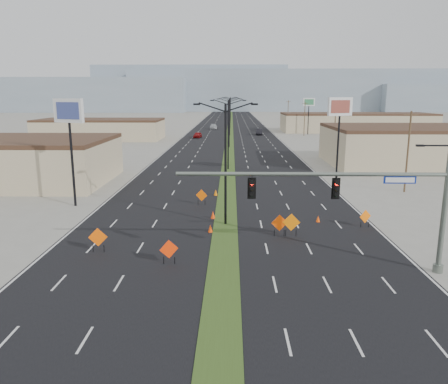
{
  "coord_description": "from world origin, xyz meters",
  "views": [
    {
      "loc": [
        0.48,
        -23.37,
        10.62
      ],
      "look_at": [
        -0.09,
        10.15,
        3.2
      ],
      "focal_mm": 35.0,
      "sensor_mm": 36.0,
      "label": 1
    }
  ],
  "objects_px": {
    "streetlight_2": "(229,121)",
    "construction_sign_0": "(98,238)",
    "cone_0": "(210,228)",
    "pole_sign_east_far": "(309,105)",
    "streetlight_1": "(228,132)",
    "construction_sign_1": "(169,250)",
    "signal_mast": "(367,196)",
    "construction_sign_4": "(291,223)",
    "car_mid": "(259,132)",
    "cone_1": "(213,215)",
    "streetlight_3": "(230,115)",
    "construction_sign_3": "(280,224)",
    "pole_sign_west": "(69,118)",
    "car_far": "(213,127)",
    "streetlight_0": "(226,161)",
    "streetlight_5": "(230,109)",
    "streetlight_4": "(230,112)",
    "cone_2": "(318,219)",
    "construction_sign_5": "(365,217)",
    "car_left": "(198,135)",
    "pole_sign_east_near": "(340,113)",
    "cone_3": "(216,192)",
    "streetlight_6": "(231,107)",
    "construction_sign_2": "(202,196)"
  },
  "relations": [
    {
      "from": "cone_2",
      "to": "streetlight_3",
      "type": "bearing_deg",
      "value": 95.45
    },
    {
      "from": "construction_sign_1",
      "to": "construction_sign_4",
      "type": "xyz_separation_m",
      "value": [
        8.59,
        5.83,
        0.11
      ]
    },
    {
      "from": "car_mid",
      "to": "construction_sign_5",
      "type": "distance_m",
      "value": 86.93
    },
    {
      "from": "cone_2",
      "to": "car_far",
      "type": "bearing_deg",
      "value": 97.17
    },
    {
      "from": "streetlight_2",
      "to": "construction_sign_0",
      "type": "relative_size",
      "value": 5.76
    },
    {
      "from": "car_left",
      "to": "cone_0",
      "type": "xyz_separation_m",
      "value": [
        7.08,
        -79.33,
        -0.41
      ]
    },
    {
      "from": "cone_0",
      "to": "cone_2",
      "type": "relative_size",
      "value": 1.11
    },
    {
      "from": "construction_sign_0",
      "to": "construction_sign_3",
      "type": "height_order",
      "value": "construction_sign_0"
    },
    {
      "from": "construction_sign_5",
      "to": "car_mid",
      "type": "bearing_deg",
      "value": 67.83
    },
    {
      "from": "streetlight_0",
      "to": "cone_1",
      "type": "relative_size",
      "value": 15.0
    },
    {
      "from": "car_mid",
      "to": "cone_0",
      "type": "height_order",
      "value": "car_mid"
    },
    {
      "from": "car_left",
      "to": "construction_sign_5",
      "type": "height_order",
      "value": "construction_sign_5"
    },
    {
      "from": "car_far",
      "to": "cone_3",
      "type": "height_order",
      "value": "car_far"
    },
    {
      "from": "streetlight_1",
      "to": "cone_1",
      "type": "height_order",
      "value": "streetlight_1"
    },
    {
      "from": "streetlight_3",
      "to": "construction_sign_1",
      "type": "relative_size",
      "value": 6.12
    },
    {
      "from": "construction_sign_0",
      "to": "cone_1",
      "type": "height_order",
      "value": "construction_sign_0"
    },
    {
      "from": "car_mid",
      "to": "pole_sign_east_far",
      "type": "xyz_separation_m",
      "value": [
        13.67,
        1.57,
        7.36
      ]
    },
    {
      "from": "streetlight_1",
      "to": "car_mid",
      "type": "distance_m",
      "value": 58.94
    },
    {
      "from": "streetlight_5",
      "to": "streetlight_4",
      "type": "bearing_deg",
      "value": -90.0
    },
    {
      "from": "signal_mast",
      "to": "construction_sign_2",
      "type": "height_order",
      "value": "signal_mast"
    },
    {
      "from": "streetlight_1",
      "to": "cone_2",
      "type": "height_order",
      "value": "streetlight_1"
    },
    {
      "from": "streetlight_3",
      "to": "cone_2",
      "type": "bearing_deg",
      "value": -84.55
    },
    {
      "from": "streetlight_6",
      "to": "car_mid",
      "type": "height_order",
      "value": "streetlight_6"
    },
    {
      "from": "streetlight_2",
      "to": "construction_sign_0",
      "type": "bearing_deg",
      "value": -97.89
    },
    {
      "from": "construction_sign_0",
      "to": "construction_sign_3",
      "type": "bearing_deg",
      "value": 9.93
    },
    {
      "from": "car_far",
      "to": "pole_sign_west",
      "type": "xyz_separation_m",
      "value": [
        -9.54,
        -100.43,
        7.72
      ]
    },
    {
      "from": "streetlight_1",
      "to": "car_far",
      "type": "bearing_deg",
      "value": 93.9
    },
    {
      "from": "construction_sign_3",
      "to": "pole_sign_west",
      "type": "bearing_deg",
      "value": 145.59
    },
    {
      "from": "signal_mast",
      "to": "construction_sign_4",
      "type": "bearing_deg",
      "value": 116.92
    },
    {
      "from": "streetlight_2",
      "to": "streetlight_5",
      "type": "height_order",
      "value": "same"
    },
    {
      "from": "streetlight_4",
      "to": "car_far",
      "type": "relative_size",
      "value": 1.84
    },
    {
      "from": "cone_0",
      "to": "pole_sign_east_far",
      "type": "distance_m",
      "value": 93.24
    },
    {
      "from": "streetlight_3",
      "to": "car_mid",
      "type": "bearing_deg",
      "value": 15.04
    },
    {
      "from": "construction_sign_3",
      "to": "construction_sign_5",
      "type": "relative_size",
      "value": 1.16
    },
    {
      "from": "signal_mast",
      "to": "cone_0",
      "type": "height_order",
      "value": "signal_mast"
    },
    {
      "from": "streetlight_3",
      "to": "streetlight_5",
      "type": "relative_size",
      "value": 1.0
    },
    {
      "from": "pole_sign_west",
      "to": "pole_sign_east_near",
      "type": "bearing_deg",
      "value": 48.84
    },
    {
      "from": "streetlight_0",
      "to": "streetlight_5",
      "type": "height_order",
      "value": "same"
    },
    {
      "from": "streetlight_5",
      "to": "streetlight_6",
      "type": "bearing_deg",
      "value": 90.0
    },
    {
      "from": "streetlight_3",
      "to": "construction_sign_4",
      "type": "height_order",
      "value": "streetlight_3"
    },
    {
      "from": "construction_sign_4",
      "to": "car_far",
      "type": "bearing_deg",
      "value": 98.58
    },
    {
      "from": "cone_0",
      "to": "cone_1",
      "type": "relative_size",
      "value": 0.95
    },
    {
      "from": "streetlight_0",
      "to": "pole_sign_west",
      "type": "relative_size",
      "value": 0.97
    },
    {
      "from": "streetlight_2",
      "to": "cone_0",
      "type": "bearing_deg",
      "value": -91.15
    },
    {
      "from": "streetlight_6",
      "to": "construction_sign_3",
      "type": "relative_size",
      "value": 5.81
    },
    {
      "from": "streetlight_3",
      "to": "pole_sign_east_near",
      "type": "bearing_deg",
      "value": -77.64
    },
    {
      "from": "streetlight_1",
      "to": "construction_sign_1",
      "type": "relative_size",
      "value": 6.12
    },
    {
      "from": "signal_mast",
      "to": "streetlight_4",
      "type": "height_order",
      "value": "streetlight_4"
    },
    {
      "from": "streetlight_5",
      "to": "construction_sign_3",
      "type": "relative_size",
      "value": 5.81
    },
    {
      "from": "car_mid",
      "to": "construction_sign_0",
      "type": "xyz_separation_m",
      "value": [
        -16.88,
        -93.06,
        0.21
      ]
    }
  ]
}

